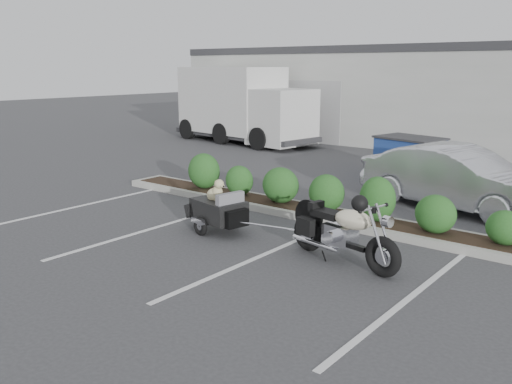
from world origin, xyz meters
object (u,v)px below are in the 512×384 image
Objects in this scene: motorcycle at (342,233)px; delivery_truck at (243,107)px; dumpster at (409,157)px; sedan at (458,178)px; pet_trailer at (218,209)px.

delivery_truck is (-10.70, 10.25, 0.99)m from motorcycle.
dumpster is 0.29× the size of delivery_truck.
sedan is 2.13× the size of dumpster.
pet_trailer is at bearing -169.21° from motorcycle.
motorcycle is at bearing -61.59° from dumpster.
motorcycle is 0.32× the size of delivery_truck.
pet_trailer is at bearing 157.46° from sedan.
pet_trailer is 7.44m from dumpster.
dumpster is at bearing -10.24° from delivery_truck.
delivery_truck reaches higher than sedan.
sedan reaches higher than motorcycle.
delivery_truck is at bearing 73.92° from sedan.
sedan reaches higher than pet_trailer.
delivery_truck is at bearing 147.55° from motorcycle.
delivery_truck reaches higher than motorcycle.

